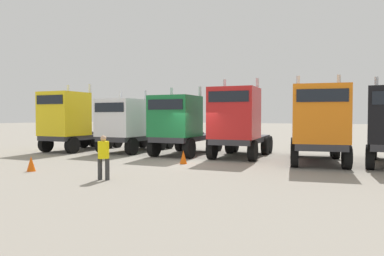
% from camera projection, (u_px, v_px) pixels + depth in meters
% --- Properties ---
extents(ground, '(200.00, 200.00, 0.00)m').
position_uv_depth(ground, '(187.00, 162.00, 18.06)').
color(ground, gray).
extents(semi_truck_yellow, '(2.71, 5.94, 4.45)m').
position_uv_depth(semi_truck_yellow, '(70.00, 121.00, 23.70)').
color(semi_truck_yellow, '#333338').
rests_on(semi_truck_yellow, ground).
extents(semi_truck_white, '(2.60, 5.83, 3.96)m').
position_uv_depth(semi_truck_white, '(127.00, 125.00, 22.89)').
color(semi_truck_white, '#333338').
rests_on(semi_truck_white, ground).
extents(semi_truck_green, '(2.76, 5.94, 4.07)m').
position_uv_depth(semi_truck_green, '(180.00, 124.00, 21.15)').
color(semi_truck_green, '#333338').
rests_on(semi_truck_green, ground).
extents(semi_truck_red, '(2.92, 5.94, 4.43)m').
position_uv_depth(semi_truck_red, '(237.00, 122.00, 19.76)').
color(semi_truck_red, '#333338').
rests_on(semi_truck_red, ground).
extents(semi_truck_orange, '(3.64, 6.77, 4.32)m').
position_uv_depth(semi_truck_orange, '(319.00, 124.00, 17.13)').
color(semi_truck_orange, '#333338').
rests_on(semi_truck_orange, ground).
extents(visitor_in_hivis, '(0.50, 0.50, 1.62)m').
position_uv_depth(visitor_in_hivis, '(103.00, 154.00, 13.06)').
color(visitor_in_hivis, '#313131').
rests_on(visitor_in_hivis, ground).
extents(traffic_cone_near, '(0.36, 0.36, 0.64)m').
position_uv_depth(traffic_cone_near, '(31.00, 164.00, 15.14)').
color(traffic_cone_near, '#F2590C').
rests_on(traffic_cone_near, ground).
extents(traffic_cone_mid, '(0.36, 0.36, 0.65)m').
position_uv_depth(traffic_cone_mid, '(183.00, 157.00, 17.49)').
color(traffic_cone_mid, '#F2590C').
rests_on(traffic_cone_mid, ground).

